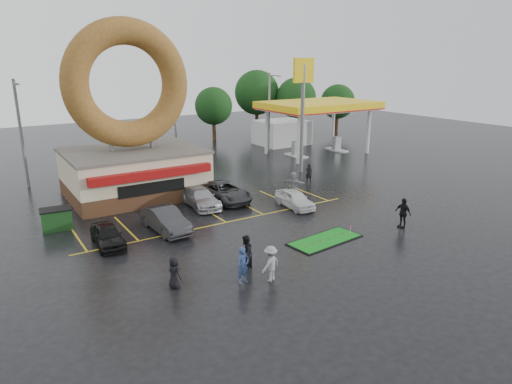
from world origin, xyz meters
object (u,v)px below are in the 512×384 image
shell_sign (303,94)px  car_white (295,199)px  streetlight_mid (175,119)px  car_black (107,235)px  donut_shop (132,140)px  streetlight_left (21,132)px  streetlight_right (269,110)px  putting_green (325,240)px  person_cameraman (403,213)px  car_grey (224,191)px  dumpster (57,220)px  person_blue (243,265)px  gas_station (302,118)px  car_dgrey (165,220)px  car_silver (200,198)px

shell_sign → car_white: (-7.19, -8.50, -6.73)m
streetlight_mid → car_black: 21.24m
donut_shop → streetlight_left: size_ratio=1.50×
streetlight_right → putting_green: size_ratio=1.84×
shell_sign → person_cameraman: 17.21m
car_grey → dumpster: size_ratio=2.95×
person_blue → putting_green: (6.92, 1.95, -0.89)m
gas_station → car_dgrey: size_ratio=2.98×
donut_shop → gas_station: bearing=19.1°
putting_green → car_grey: bearing=97.1°
car_black → dumpster: (-2.02, 4.45, 0.01)m
streetlight_mid → car_dgrey: bearing=-115.4°
streetlight_mid → car_grey: streetlight_mid is taller
shell_sign → streetlight_mid: bearing=135.3°
gas_station → streetlight_left: bearing=-178.0°
car_silver → person_blue: size_ratio=2.49×
car_black → car_dgrey: car_dgrey is taller
shell_sign → person_blue: (-16.41, -16.52, -6.45)m
person_blue → putting_green: size_ratio=0.38×
dumpster → streetlight_mid: bearing=48.9°
car_silver → car_dgrey: bearing=-136.7°
donut_shop → car_grey: (5.22, -5.24, -3.73)m
car_dgrey → dumpster: 7.05m
person_cameraman → putting_green: bearing=-103.2°
donut_shop → person_cameraman: donut_shop is taller
gas_station → putting_green: bearing=-125.0°
shell_sign → car_black: 23.32m
car_black → gas_station: bearing=34.1°
donut_shop → shell_sign: donut_shop is taller
car_white → streetlight_right: bearing=65.2°
streetlight_left → car_dgrey: size_ratio=1.96×
streetlight_mid → car_silver: size_ratio=1.94×
shell_sign → car_grey: size_ratio=2.00×
streetlight_mid → person_blue: bearing=-106.2°
streetlight_right → person_blue: 33.03m
person_blue → dumpster: (-6.34, 12.67, -0.28)m
streetlight_mid → car_white: streetlight_mid is taller
donut_shop → streetlight_mid: size_ratio=1.50×
car_white → putting_green: 6.52m
car_silver → car_grey: size_ratio=0.87×
donut_shop → person_cameraman: size_ratio=6.85×
person_cameraman → car_silver: bearing=-144.0°
person_blue → person_cameraman: 12.65m
dumpster → car_grey: bearing=4.1°
shell_sign → car_white: 13.01m
donut_shop → car_white: bearing=-47.1°
gas_station → streetlight_mid: bearing=-179.9°
donut_shop → car_dgrey: 9.69m
donut_shop → streetlight_left: 9.87m
gas_station → dumpster: 32.52m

